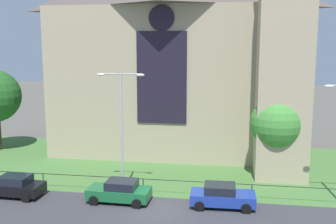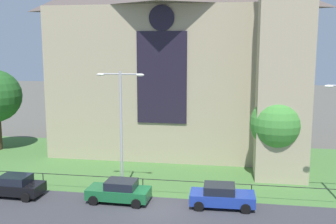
{
  "view_description": "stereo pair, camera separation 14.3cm",
  "coord_description": "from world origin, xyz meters",
  "px_view_note": "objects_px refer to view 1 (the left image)",
  "views": [
    {
      "loc": [
        4.6,
        -24.32,
        10.39
      ],
      "look_at": [
        -0.6,
        8.0,
        5.06
      ],
      "focal_mm": 43.08,
      "sensor_mm": 36.0,
      "label": 1
    },
    {
      "loc": [
        4.74,
        -24.3,
        10.39
      ],
      "look_at": [
        -0.6,
        8.0,
        5.06
      ],
      "focal_mm": 43.08,
      "sensor_mm": 36.0,
      "label": 2
    }
  ],
  "objects_px": {
    "church_building": "(179,48)",
    "parked_car_black": "(14,186)",
    "streetlamp_near": "(121,117)",
    "parked_car_green": "(120,191)",
    "tree_right_near": "(276,124)",
    "parked_car_blue": "(222,196)"
  },
  "relations": [
    {
      "from": "church_building",
      "to": "parked_car_green",
      "type": "distance_m",
      "value": 17.74
    },
    {
      "from": "parked_car_blue",
      "to": "parked_car_black",
      "type": "bearing_deg",
      "value": -179.86
    },
    {
      "from": "streetlamp_near",
      "to": "church_building",
      "type": "bearing_deg",
      "value": 80.27
    },
    {
      "from": "tree_right_near",
      "to": "parked_car_green",
      "type": "height_order",
      "value": "tree_right_near"
    },
    {
      "from": "streetlamp_near",
      "to": "parked_car_blue",
      "type": "height_order",
      "value": "streetlamp_near"
    },
    {
      "from": "church_building",
      "to": "parked_car_blue",
      "type": "height_order",
      "value": "church_building"
    },
    {
      "from": "church_building",
      "to": "parked_car_black",
      "type": "height_order",
      "value": "church_building"
    },
    {
      "from": "church_building",
      "to": "streetlamp_near",
      "type": "height_order",
      "value": "church_building"
    },
    {
      "from": "tree_right_near",
      "to": "streetlamp_near",
      "type": "xyz_separation_m",
      "value": [
        -11.05,
        -5.0,
        1.09
      ]
    },
    {
      "from": "church_building",
      "to": "tree_right_near",
      "type": "distance_m",
      "value": 13.36
    },
    {
      "from": "parked_car_green",
      "to": "parked_car_blue",
      "type": "xyz_separation_m",
      "value": [
        6.85,
        0.24,
        0.0
      ]
    },
    {
      "from": "tree_right_near",
      "to": "parked_car_blue",
      "type": "distance_m",
      "value": 8.37
    },
    {
      "from": "streetlamp_near",
      "to": "parked_car_green",
      "type": "relative_size",
      "value": 2.06
    },
    {
      "from": "parked_car_black",
      "to": "parked_car_blue",
      "type": "height_order",
      "value": "same"
    },
    {
      "from": "church_building",
      "to": "parked_car_green",
      "type": "relative_size",
      "value": 6.12
    },
    {
      "from": "streetlamp_near",
      "to": "parked_car_green",
      "type": "height_order",
      "value": "streetlamp_near"
    },
    {
      "from": "tree_right_near",
      "to": "parked_car_black",
      "type": "distance_m",
      "value": 19.98
    },
    {
      "from": "parked_car_black",
      "to": "parked_car_green",
      "type": "bearing_deg",
      "value": -177.33
    },
    {
      "from": "church_building",
      "to": "parked_car_blue",
      "type": "xyz_separation_m",
      "value": [
        4.84,
        -14.59,
        -9.53
      ]
    },
    {
      "from": "parked_car_green",
      "to": "church_building",
      "type": "bearing_deg",
      "value": -96.12
    },
    {
      "from": "tree_right_near",
      "to": "parked_car_green",
      "type": "relative_size",
      "value": 1.54
    },
    {
      "from": "parked_car_green",
      "to": "parked_car_blue",
      "type": "height_order",
      "value": "same"
    }
  ]
}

